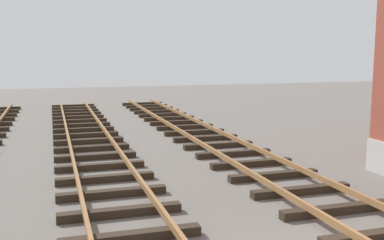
{
  "coord_description": "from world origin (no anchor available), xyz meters",
  "views": [
    {
      "loc": [
        -4.21,
        -4.94,
        3.27
      ],
      "look_at": [
        -0.64,
        6.6,
        1.5
      ],
      "focal_mm": 42.67,
      "sensor_mm": 36.0,
      "label": 1
    }
  ],
  "objects": []
}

